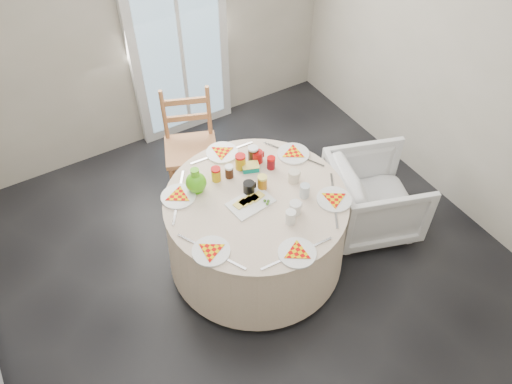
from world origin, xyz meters
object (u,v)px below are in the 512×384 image
armchair (375,192)px  green_pitcher (195,176)px  wooden_chair (191,151)px  table (256,230)px

armchair → green_pitcher: 1.54m
wooden_chair → green_pitcher: (-0.26, -0.70, 0.40)m
table → armchair: (1.06, -0.17, 0.02)m
table → armchair: armchair is taller
table → wooden_chair: 1.01m
armchair → green_pitcher: size_ratio=3.67×
armchair → table: bearing=99.6°
wooden_chair → armchair: (1.13, -1.17, -0.08)m
armchair → green_pitcher: (-1.39, 0.48, 0.48)m
table → green_pitcher: bearing=137.5°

